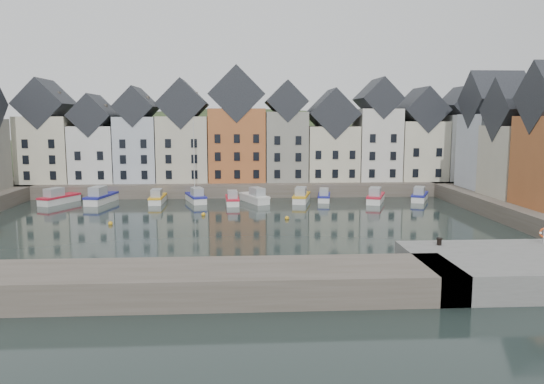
{
  "coord_description": "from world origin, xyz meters",
  "views": [
    {
      "loc": [
        0.59,
        -56.12,
        11.79
      ],
      "look_at": [
        4.3,
        6.0,
        3.14
      ],
      "focal_mm": 35.0,
      "sensor_mm": 36.0,
      "label": 1
    }
  ],
  "objects": [
    {
      "name": "boat_b",
      "position": [
        -19.04,
        18.65,
        0.8
      ],
      "size": [
        3.44,
        7.24,
        2.67
      ],
      "rotation": [
        0.0,
        0.0,
        -0.19
      ],
      "color": "silver",
      "rests_on": "ground"
    },
    {
      "name": "boat_e",
      "position": [
        -0.59,
        16.63,
        0.65
      ],
      "size": [
        2.09,
        5.79,
        2.19
      ],
      "rotation": [
        0.0,
        0.0,
        0.06
      ],
      "color": "silver",
      "rests_on": "ground"
    },
    {
      "name": "boat_f",
      "position": [
        2.59,
        17.97,
        0.72
      ],
      "size": [
        4.33,
        6.55,
        2.42
      ],
      "rotation": [
        0.0,
        0.0,
        0.41
      ],
      "color": "silver",
      "rests_on": "ground"
    },
    {
      "name": "ground",
      "position": [
        0.0,
        0.0,
        0.0
      ],
      "size": [
        260.0,
        260.0,
        0.0
      ],
      "primitive_type": "plane",
      "color": "black",
      "rests_on": "ground"
    },
    {
      "name": "boat_c",
      "position": [
        -11.12,
        18.34,
        0.67
      ],
      "size": [
        1.82,
        5.85,
        2.25
      ],
      "rotation": [
        0.0,
        0.0,
        0.0
      ],
      "color": "silver",
      "rests_on": "ground"
    },
    {
      "name": "boat_i",
      "position": [
        19.63,
        16.95,
        0.73
      ],
      "size": [
        4.09,
        6.66,
        2.45
      ],
      "rotation": [
        0.0,
        0.0,
        -0.36
      ],
      "color": "silver",
      "rests_on": "ground"
    },
    {
      "name": "boat_d",
      "position": [
        -5.76,
        18.73,
        0.77
      ],
      "size": [
        3.64,
        6.47,
        11.81
      ],
      "rotation": [
        0.0,
        0.0,
        0.3
      ],
      "color": "silver",
      "rests_on": "ground"
    },
    {
      "name": "hillside",
      "position": [
        0.02,
        56.0,
        -17.96
      ],
      "size": [
        153.6,
        70.4,
        64.0
      ],
      "color": "#222D16",
      "rests_on": "ground"
    },
    {
      "name": "far_quay",
      "position": [
        0.0,
        30.0,
        1.0
      ],
      "size": [
        90.0,
        16.0,
        2.0
      ],
      "primitive_type": "cube",
      "color": "#4F483D",
      "rests_on": "ground"
    },
    {
      "name": "far_terrace",
      "position": [
        3.21,
        28.0,
        8.88
      ],
      "size": [
        72.37,
        8.16,
        17.78
      ],
      "color": "beige",
      "rests_on": "far_quay"
    },
    {
      "name": "boat_a",
      "position": [
        -24.85,
        18.59,
        0.74
      ],
      "size": [
        4.55,
        6.74,
        2.49
      ],
      "rotation": [
        0.0,
        0.0,
        -0.43
      ],
      "color": "silver",
      "rests_on": "ground"
    },
    {
      "name": "mooring_bollard",
      "position": [
        16.02,
        -16.63,
        2.31
      ],
      "size": [
        0.48,
        0.48,
        0.56
      ],
      "color": "black",
      "rests_on": "near_quay"
    },
    {
      "name": "mooring_buoys",
      "position": [
        -4.0,
        5.33,
        0.15
      ],
      "size": [
        20.5,
        5.5,
        0.5
      ],
      "color": "gold",
      "rests_on": "ground"
    },
    {
      "name": "boat_g",
      "position": [
        9.22,
        18.21,
        0.71
      ],
      "size": [
        3.3,
        6.52,
        2.4
      ],
      "rotation": [
        0.0,
        0.0,
        -0.23
      ],
      "color": "silver",
      "rests_on": "ground"
    },
    {
      "name": "near_wall",
      "position": [
        -10.0,
        -22.0,
        1.0
      ],
      "size": [
        50.0,
        6.0,
        2.0
      ],
      "primitive_type": "cube",
      "color": "#4F483D",
      "rests_on": "ground"
    },
    {
      "name": "boat_j",
      "position": [
        26.45,
        18.25,
        0.68
      ],
      "size": [
        4.21,
        6.2,
        2.3
      ],
      "rotation": [
        0.0,
        0.0,
        -0.44
      ],
      "color": "silver",
      "rests_on": "ground"
    },
    {
      "name": "near_quay",
      "position": [
        22.0,
        -20.0,
        1.0
      ],
      "size": [
        18.0,
        10.0,
        2.0
      ],
      "primitive_type": "cube",
      "color": "#60605E",
      "rests_on": "ground"
    },
    {
      "name": "life_ring_post",
      "position": [
        24.38,
        -16.7,
        2.86
      ],
      "size": [
        0.8,
        0.17,
        1.3
      ],
      "color": "gray",
      "rests_on": "near_quay"
    },
    {
      "name": "right_terrace",
      "position": [
        36.0,
        8.07,
        8.91
      ],
      "size": [
        8.3,
        24.25,
        16.36
      ],
      "color": "#B5BDC8",
      "rests_on": "right_quay"
    },
    {
      "name": "boat_h",
      "position": [
        12.59,
        18.81,
        0.62
      ],
      "size": [
        2.61,
        5.62,
        2.08
      ],
      "rotation": [
        0.0,
        0.0,
        -0.18
      ],
      "color": "silver",
      "rests_on": "ground"
    }
  ]
}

